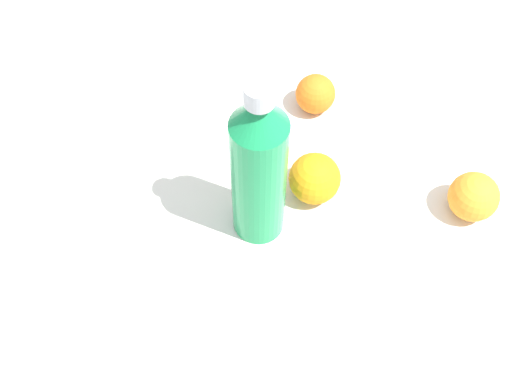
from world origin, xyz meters
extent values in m
plane|color=silver|center=(0.00, 0.00, 0.00)|extent=(2.40, 2.40, 0.00)
cylinder|color=#198C4C|center=(0.00, 0.04, 0.12)|extent=(0.08, 0.08, 0.23)
cone|color=#198C4C|center=(0.00, 0.04, 0.25)|extent=(0.08, 0.08, 0.04)
cylinder|color=#B2B7BF|center=(0.00, 0.04, 0.29)|extent=(0.04, 0.04, 0.03)
sphere|color=orange|center=(-0.04, 0.28, 0.03)|extent=(0.07, 0.07, 0.07)
sphere|color=orange|center=(0.04, 0.13, 0.04)|extent=(0.08, 0.08, 0.08)
sphere|color=orange|center=(0.25, 0.23, 0.04)|extent=(0.07, 0.07, 0.07)
camera|label=1|loc=(0.25, -0.36, 0.82)|focal=44.61mm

